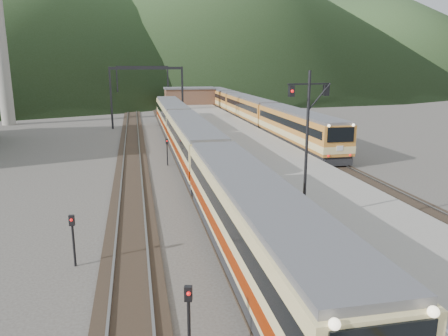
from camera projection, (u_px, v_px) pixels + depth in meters
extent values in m
cube|color=black|center=(182.00, 147.00, 44.69)|extent=(2.60, 200.00, 0.12)
cube|color=slate|center=(175.00, 146.00, 44.53)|extent=(0.10, 200.00, 0.14)
cube|color=slate|center=(189.00, 146.00, 44.81)|extent=(0.10, 200.00, 0.14)
cube|color=black|center=(132.00, 149.00, 43.72)|extent=(2.60, 200.00, 0.12)
cube|color=slate|center=(125.00, 148.00, 43.56)|extent=(0.10, 200.00, 0.14)
cube|color=slate|center=(139.00, 147.00, 43.84)|extent=(0.10, 200.00, 0.14)
cube|color=black|center=(288.00, 143.00, 46.93)|extent=(2.60, 200.00, 0.12)
cube|color=slate|center=(282.00, 142.00, 46.77)|extent=(0.10, 200.00, 0.14)
cube|color=slate|center=(295.00, 142.00, 47.05)|extent=(0.10, 200.00, 0.14)
cube|color=gray|center=(239.00, 144.00, 43.77)|extent=(8.00, 100.00, 1.00)
cube|color=black|center=(111.00, 98.00, 56.61)|extent=(0.25, 0.25, 8.00)
cube|color=black|center=(183.00, 97.00, 58.42)|extent=(0.25, 0.25, 8.00)
cube|color=black|center=(146.00, 68.00, 56.63)|extent=(9.30, 0.22, 0.35)
cube|color=black|center=(117.00, 88.00, 80.44)|extent=(0.25, 0.25, 8.00)
cube|color=black|center=(168.00, 87.00, 82.25)|extent=(0.25, 0.25, 8.00)
cube|color=black|center=(142.00, 67.00, 80.46)|extent=(9.30, 0.22, 0.35)
cube|color=brown|center=(190.00, 96.00, 81.45)|extent=(9.00, 4.00, 2.80)
cube|color=slate|center=(189.00, 88.00, 81.09)|extent=(9.40, 4.40, 0.30)
cone|color=#2D451E|center=(39.00, 8.00, 172.90)|extent=(180.00, 180.00, 60.00)
cone|color=#2D451E|center=(199.00, 5.00, 222.87)|extent=(220.00, 220.00, 75.00)
cone|color=#2D451E|center=(360.00, 30.00, 222.27)|extent=(160.00, 160.00, 50.00)
cube|color=#E4D087|center=(254.00, 225.00, 17.81)|extent=(2.81, 18.91, 3.43)
cube|color=#E4D087|center=(192.00, 143.00, 36.31)|extent=(2.81, 18.91, 3.43)
cube|color=#E4D087|center=(172.00, 116.00, 54.82)|extent=(2.81, 18.91, 3.43)
cube|color=#C87F31|center=(298.00, 129.00, 43.98)|extent=(2.78, 18.70, 3.39)
cube|color=#C87F31|center=(249.00, 110.00, 62.27)|extent=(2.78, 18.70, 3.39)
cube|color=#C87F31|center=(223.00, 99.00, 80.56)|extent=(2.78, 18.70, 3.39)
cylinder|color=black|center=(307.00, 148.00, 20.38)|extent=(0.14, 0.14, 7.06)
cube|color=black|center=(309.00, 84.00, 19.70)|extent=(2.19, 0.40, 0.07)
cube|color=black|center=(291.00, 91.00, 19.47)|extent=(0.27, 0.22, 0.50)
cube|color=black|center=(326.00, 90.00, 20.07)|extent=(0.27, 0.22, 0.50)
cylinder|color=black|center=(189.00, 327.00, 12.52)|extent=(0.10, 0.10, 2.00)
cube|color=black|center=(188.00, 294.00, 12.27)|extent=(0.25, 0.21, 0.45)
cylinder|color=black|center=(167.00, 154.00, 36.58)|extent=(0.10, 0.10, 2.00)
cube|color=black|center=(167.00, 141.00, 36.33)|extent=(0.22, 0.16, 0.45)
cylinder|color=black|center=(74.00, 244.00, 18.25)|extent=(0.10, 0.10, 2.00)
cube|color=black|center=(72.00, 220.00, 18.01)|extent=(0.23, 0.17, 0.45)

